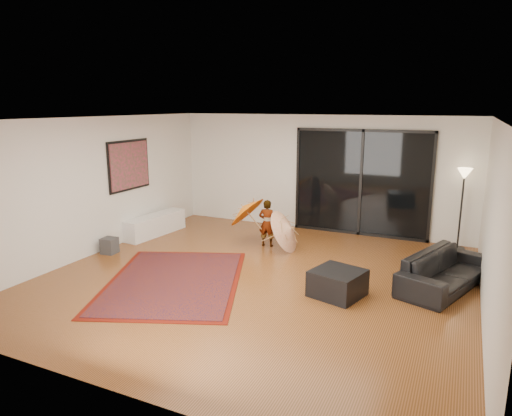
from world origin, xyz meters
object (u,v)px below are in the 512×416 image
Objects in this scene: media_console at (155,225)px; child at (267,223)px; sofa at (445,271)px; ottoman at (338,283)px.

media_console is 1.67× the size of child.
sofa is 2.00× the size of child.
sofa is 3.63m from child.
ottoman is 0.72× the size of child.
child is at bearing 96.57° from sofa.
ottoman is (4.70, -1.60, -0.03)m from media_console.
media_console is 2.71m from child.
sofa is (6.20, -0.56, 0.06)m from media_console.
ottoman is at bearing 129.86° from child.
media_console is at bearing 105.01° from sofa.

